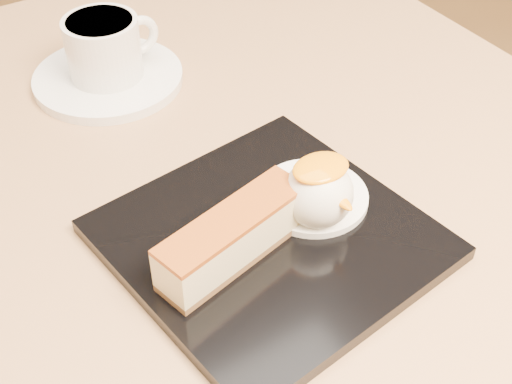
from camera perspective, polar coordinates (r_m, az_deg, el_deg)
table at (r=0.72m, az=-5.32°, el=-8.89°), size 0.80×0.80×0.72m
dessert_plate at (r=0.55m, az=1.11°, el=-3.82°), size 0.25×0.25×0.01m
cheesecake at (r=0.52m, az=-1.84°, el=-3.59°), size 0.13×0.06×0.04m
cream_smear at (r=0.57m, az=4.51°, el=-0.38°), size 0.09×0.09×0.01m
ice_cream_scoop at (r=0.54m, az=5.00°, el=-0.12°), size 0.05×0.05×0.05m
mango_sauce at (r=0.53m, az=5.19°, el=1.94°), size 0.05×0.03×0.01m
mint_sprig at (r=0.57m, az=0.71°, el=0.29°), size 0.03×0.02×0.00m
saucer at (r=0.74m, az=-11.74°, el=8.90°), size 0.15×0.15×0.01m
coffee_cup at (r=0.73m, az=-12.00°, el=11.34°), size 0.10×0.07×0.06m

